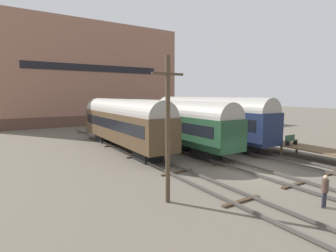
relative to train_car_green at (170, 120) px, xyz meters
name	(u,v)px	position (x,y,z in m)	size (l,w,h in m)	color
ground_plane	(256,173)	(0.00, -11.49, -2.85)	(200.00, 200.00, 0.00)	#60594C
track_left	(204,183)	(-4.82, -11.49, -2.71)	(2.60, 60.00, 0.26)	#4C4742
track_middle	(256,171)	(0.00, -11.49, -2.71)	(2.60, 60.00, 0.26)	#4C4742
track_right	(296,162)	(4.82, -11.49, -2.71)	(2.60, 60.00, 0.26)	#4C4742
train_car_green	(170,120)	(0.00, 0.00, 0.00)	(2.95, 18.65, 5.00)	black
train_car_brown	(123,121)	(-4.82, 1.43, 0.09)	(2.93, 16.82, 5.16)	black
train_car_navy	(206,117)	(4.82, -0.34, 0.20)	(2.91, 17.90, 5.33)	black
station_platform	(290,145)	(7.50, -9.17, -1.95)	(2.72, 12.63, 0.98)	brown
bench	(291,140)	(7.16, -9.49, -1.38)	(1.40, 0.40, 0.91)	#2D4C33
person_worker	(325,188)	(-1.87, -17.14, -1.86)	(0.32, 0.32, 1.66)	#282833
utility_pole	(168,128)	(-8.07, -12.43, 1.06)	(1.80, 0.24, 7.51)	#473828
warehouse_building	(88,75)	(-0.55, 29.00, 6.53)	(34.05, 10.36, 18.75)	brown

